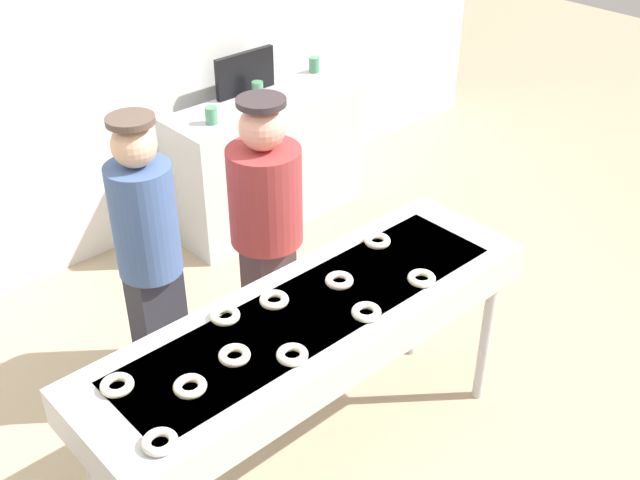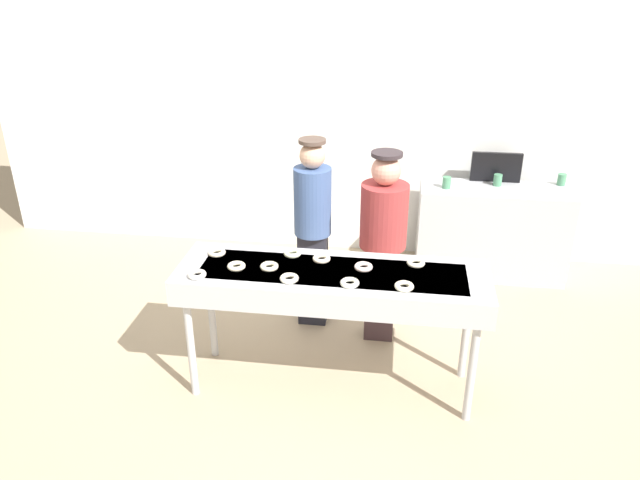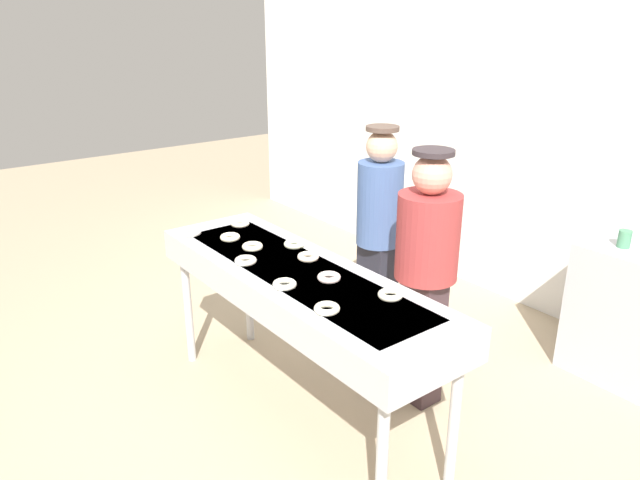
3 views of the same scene
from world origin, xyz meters
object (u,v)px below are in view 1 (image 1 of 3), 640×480
(sugar_donut_6, at_px, (274,300))
(sugar_donut_10, at_px, (292,355))
(sugar_donut_4, at_px, (377,241))
(paper_cup_0, at_px, (258,89))
(paper_cup_1, at_px, (314,65))
(worker_assistant, at_px, (150,259))
(sugar_donut_8, at_px, (225,316))
(sugar_donut_5, at_px, (339,280))
(fryer_conveyor, at_px, (313,326))
(menu_display, at_px, (245,73))
(sugar_donut_9, at_px, (422,278))
(sugar_donut_2, at_px, (366,312))
(worker_baker, at_px, (266,224))
(prep_counter, at_px, (267,161))
(sugar_donut_7, at_px, (190,386))
(sugar_donut_0, at_px, (160,442))
(paper_cup_2, at_px, (211,115))
(sugar_donut_3, at_px, (234,355))
(sugar_donut_1, at_px, (117,385))

(sugar_donut_6, bearing_deg, sugar_donut_10, -118.36)
(sugar_donut_4, xyz_separation_m, paper_cup_0, (0.79, 1.92, -0.01))
(paper_cup_1, bearing_deg, worker_assistant, -149.64)
(sugar_donut_6, bearing_deg, sugar_donut_8, 166.02)
(sugar_donut_5, xyz_separation_m, sugar_donut_8, (-0.53, 0.14, 0.00))
(worker_assistant, bearing_deg, paper_cup_1, -152.71)
(fryer_conveyor, height_order, menu_display, menu_display)
(sugar_donut_5, distance_m, sugar_donut_9, 0.37)
(sugar_donut_4, bearing_deg, paper_cup_1, 55.01)
(sugar_donut_6, bearing_deg, worker_assistant, 103.50)
(sugar_donut_2, bearing_deg, sugar_donut_10, 179.22)
(worker_baker, bearing_deg, sugar_donut_8, 52.94)
(sugar_donut_10, bearing_deg, paper_cup_0, 54.24)
(fryer_conveyor, bearing_deg, sugar_donut_9, -19.98)
(prep_counter, bearing_deg, sugar_donut_2, -119.09)
(sugar_donut_5, relative_size, sugar_donut_9, 1.00)
(sugar_donut_4, xyz_separation_m, sugar_donut_7, (-1.23, -0.22, 0.00))
(sugar_donut_7, height_order, paper_cup_0, paper_cup_0)
(sugar_donut_2, height_order, paper_cup_0, paper_cup_0)
(sugar_donut_0, bearing_deg, sugar_donut_10, 3.12)
(sugar_donut_2, bearing_deg, worker_baker, 78.55)
(paper_cup_2, bearing_deg, prep_counter, 6.61)
(fryer_conveyor, relative_size, sugar_donut_7, 16.98)
(worker_baker, relative_size, paper_cup_0, 14.41)
(paper_cup_0, height_order, paper_cup_2, same)
(sugar_donut_2, bearing_deg, prep_counter, 60.91)
(sugar_donut_2, distance_m, sugar_donut_4, 0.56)
(sugar_donut_2, height_order, paper_cup_1, paper_cup_1)
(fryer_conveyor, relative_size, paper_cup_2, 19.24)
(sugar_donut_6, xyz_separation_m, sugar_donut_10, (-0.17, -0.32, 0.00))
(sugar_donut_7, distance_m, sugar_donut_8, 0.43)
(sugar_donut_7, distance_m, paper_cup_0, 2.95)
(fryer_conveyor, height_order, sugar_donut_4, sugar_donut_4)
(sugar_donut_3, height_order, sugar_donut_4, same)
(fryer_conveyor, bearing_deg, menu_display, 58.47)
(fryer_conveyor, height_order, sugar_donut_1, sugar_donut_1)
(paper_cup_1, bearing_deg, sugar_donut_1, -144.16)
(sugar_donut_4, bearing_deg, prep_counter, 66.85)
(sugar_donut_1, height_order, prep_counter, sugar_donut_1)
(sugar_donut_8, relative_size, prep_counter, 0.09)
(sugar_donut_1, relative_size, sugar_donut_10, 1.00)
(sugar_donut_9, bearing_deg, worker_assistant, 126.05)
(sugar_donut_0, relative_size, sugar_donut_4, 1.00)
(sugar_donut_6, relative_size, sugar_donut_9, 1.00)
(sugar_donut_0, xyz_separation_m, sugar_donut_1, (0.03, 0.35, 0.00))
(sugar_donut_7, height_order, menu_display, menu_display)
(fryer_conveyor, height_order, worker_assistant, worker_assistant)
(sugar_donut_2, height_order, worker_assistant, worker_assistant)
(paper_cup_2, distance_m, menu_display, 0.56)
(sugar_donut_9, bearing_deg, worker_baker, 101.21)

